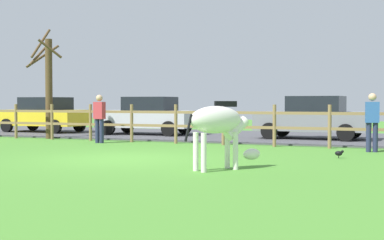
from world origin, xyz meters
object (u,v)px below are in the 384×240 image
(visitor_right_of_tree, at_px, (372,120))
(parked_car_silver, at_px, (148,115))
(visitor_left_of_tree, at_px, (99,116))
(parked_car_yellow, at_px, (44,114))
(bare_tree, at_px, (48,83))
(crow_on_grass, at_px, (339,153))
(parked_car_grey, at_px, (313,117))
(zebra, at_px, (219,125))

(visitor_right_of_tree, bearing_deg, parked_car_silver, 155.54)
(visitor_left_of_tree, bearing_deg, parked_car_yellow, 143.29)
(bare_tree, distance_m, crow_on_grass, 11.84)
(bare_tree, distance_m, parked_car_grey, 10.01)
(zebra, height_order, visitor_left_of_tree, visitor_left_of_tree)
(zebra, bearing_deg, visitor_right_of_tree, 64.78)
(zebra, xyz_separation_m, crow_on_grass, (1.94, 3.34, -0.80))
(bare_tree, xyz_separation_m, visitor_left_of_tree, (3.03, -1.17, -1.20))
(bare_tree, relative_size, zebra, 2.52)
(zebra, bearing_deg, parked_car_grey, 89.07)
(parked_car_yellow, bearing_deg, visitor_right_of_tree, -15.85)
(crow_on_grass, xyz_separation_m, parked_car_silver, (-8.61, 6.25, 0.72))
(visitor_left_of_tree, bearing_deg, zebra, -40.31)
(bare_tree, xyz_separation_m, crow_on_grass, (11.24, -3.15, -1.98))
(parked_car_grey, height_order, parked_car_yellow, same)
(bare_tree, bearing_deg, parked_car_grey, 17.82)
(zebra, height_order, parked_car_yellow, parked_car_yellow)
(parked_car_silver, bearing_deg, parked_car_grey, -0.53)
(visitor_left_of_tree, bearing_deg, bare_tree, 158.89)
(crow_on_grass, xyz_separation_m, visitor_left_of_tree, (-8.21, 1.98, 0.78))
(parked_car_grey, bearing_deg, visitor_right_of_tree, -59.92)
(parked_car_grey, bearing_deg, bare_tree, -162.18)
(parked_car_silver, height_order, parked_car_yellow, same)
(bare_tree, height_order, zebra, bare_tree)
(zebra, relative_size, parked_car_grey, 0.41)
(parked_car_yellow, bearing_deg, crow_on_grass, -24.02)
(bare_tree, relative_size, parked_car_grey, 1.04)
(crow_on_grass, distance_m, parked_car_silver, 10.66)
(zebra, distance_m, visitor_left_of_tree, 8.22)
(crow_on_grass, bearing_deg, zebra, -120.13)
(bare_tree, xyz_separation_m, parked_car_yellow, (-2.57, 3.01, -1.26))
(crow_on_grass, bearing_deg, visitor_left_of_tree, 166.46)
(zebra, height_order, parked_car_silver, parked_car_silver)
(crow_on_grass, bearing_deg, parked_car_silver, 144.00)
(parked_car_yellow, distance_m, visitor_right_of_tree, 14.99)
(bare_tree, height_order, parked_car_grey, bare_tree)
(parked_car_silver, distance_m, visitor_left_of_tree, 4.29)
(crow_on_grass, relative_size, parked_car_yellow, 0.05)
(zebra, distance_m, parked_car_yellow, 15.20)
(parked_car_silver, xyz_separation_m, parked_car_grey, (6.82, -0.06, 0.00))
(bare_tree, relative_size, parked_car_silver, 1.04)
(parked_car_yellow, bearing_deg, parked_car_grey, 0.16)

